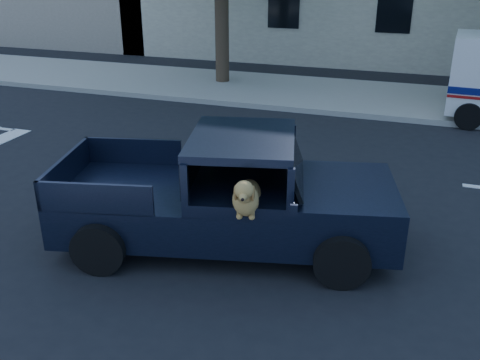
# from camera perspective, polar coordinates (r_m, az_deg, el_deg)

# --- Properties ---
(ground) EXTENTS (120.00, 120.00, 0.00)m
(ground) POSITION_cam_1_polar(r_m,az_deg,el_deg) (8.19, 0.68, -6.76)
(ground) COLOR black
(ground) RESTS_ON ground
(far_sidewalk) EXTENTS (60.00, 4.00, 0.15)m
(far_sidewalk) POSITION_cam_1_polar(r_m,az_deg,el_deg) (16.58, 10.83, 8.83)
(far_sidewalk) COLOR gray
(far_sidewalk) RESTS_ON ground
(lane_stripes) EXTENTS (21.60, 0.14, 0.01)m
(lane_stripes) POSITION_cam_1_polar(r_m,az_deg,el_deg) (10.93, 16.42, 0.30)
(lane_stripes) COLOR silver
(lane_stripes) RESTS_ON ground
(pickup_truck) EXTENTS (5.14, 3.00, 1.73)m
(pickup_truck) POSITION_cam_1_polar(r_m,az_deg,el_deg) (7.90, -2.05, -3.14)
(pickup_truck) COLOR black
(pickup_truck) RESTS_ON ground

